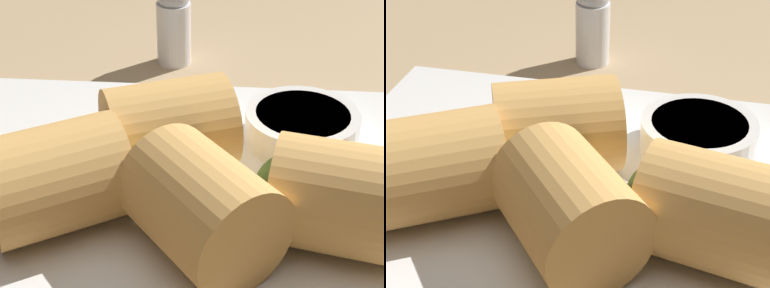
% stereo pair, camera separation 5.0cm
% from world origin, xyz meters
% --- Properties ---
extents(table_surface, '(1.80, 1.40, 0.02)m').
position_xyz_m(table_surface, '(0.00, 0.00, 0.01)').
color(table_surface, tan).
rests_on(table_surface, ground).
extents(serving_plate, '(0.35, 0.25, 0.01)m').
position_xyz_m(serving_plate, '(-0.00, 0.02, 0.03)').
color(serving_plate, white).
rests_on(serving_plate, table_surface).
extents(roll_front_left, '(0.10, 0.09, 0.06)m').
position_xyz_m(roll_front_left, '(-0.02, 0.02, 0.07)').
color(roll_front_left, '#DBA356').
rests_on(roll_front_left, serving_plate).
extents(roll_front_right, '(0.09, 0.08, 0.06)m').
position_xyz_m(roll_front_right, '(0.08, -0.04, 0.07)').
color(roll_front_right, '#DBA356').
rests_on(roll_front_right, serving_plate).
extents(roll_back_left, '(0.10, 0.09, 0.06)m').
position_xyz_m(roll_back_left, '(-0.08, -0.04, 0.07)').
color(roll_back_left, '#DBA356').
rests_on(roll_back_left, serving_plate).
extents(roll_back_right, '(0.10, 0.10, 0.06)m').
position_xyz_m(roll_back_right, '(0.01, -0.05, 0.07)').
color(roll_back_right, '#DBA356').
rests_on(roll_back_right, serving_plate).
extents(dipping_bowl_near, '(0.08, 0.08, 0.02)m').
position_xyz_m(dipping_bowl_near, '(-0.03, 0.07, 0.05)').
color(dipping_bowl_near, silver).
rests_on(dipping_bowl_near, serving_plate).
extents(dipping_bowl_far, '(0.08, 0.08, 0.02)m').
position_xyz_m(dipping_bowl_far, '(0.07, 0.07, 0.05)').
color(dipping_bowl_far, silver).
rests_on(dipping_bowl_far, serving_plate).
extents(salt_shaker, '(0.03, 0.03, 0.08)m').
position_xyz_m(salt_shaker, '(-0.03, 0.22, 0.06)').
color(salt_shaker, silver).
rests_on(salt_shaker, table_surface).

